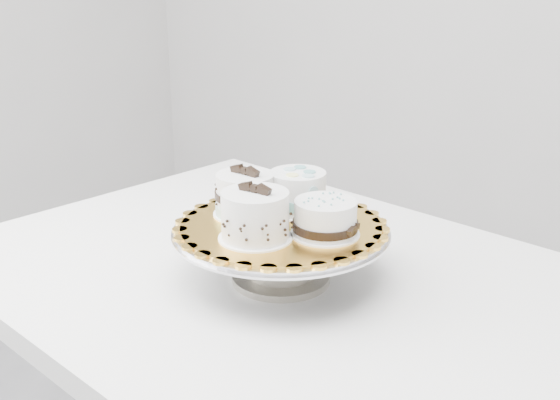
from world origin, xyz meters
The scene contains 7 objects.
table centered at (-0.02, 0.08, 0.68)m, with size 1.43×1.10×0.75m.
cake_stand centered at (-0.05, 0.06, 0.82)m, with size 0.37×0.37×0.10m.
cake_board centered at (-0.05, 0.06, 0.85)m, with size 0.34×0.34×0.00m, color gold.
cake_swirl centered at (-0.05, -0.02, 0.89)m, with size 0.12×0.12×0.10m.
cake_banded centered at (-0.13, 0.06, 0.89)m, with size 0.11×0.11×0.09m.
cake_dots centered at (-0.06, 0.12, 0.89)m, with size 0.12×0.12×0.07m.
cake_ribbon centered at (0.03, 0.05, 0.88)m, with size 0.12×0.11×0.06m.
Camera 1 is at (0.53, -0.88, 1.29)m, focal length 45.00 mm.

